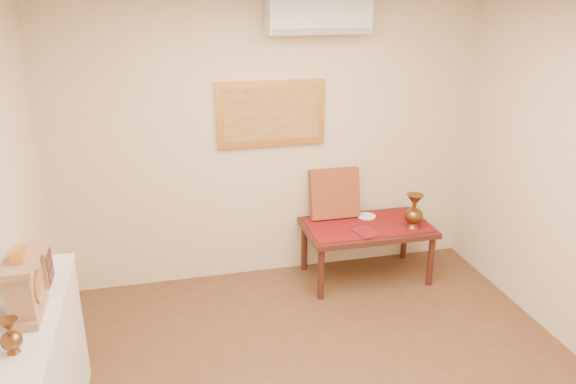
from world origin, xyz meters
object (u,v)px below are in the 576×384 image
object	(u,v)px
mantel_clock	(24,287)
low_table	(367,232)
wooden_chest	(37,266)
brass_urn_tall	(414,207)

from	to	relation	value
mantel_clock	low_table	size ratio (longest dim) A/B	0.34
wooden_chest	low_table	world-z (taller)	wooden_chest
mantel_clock	wooden_chest	xyz separation A→B (m)	(-0.00, 0.35, -0.05)
brass_urn_tall	wooden_chest	xyz separation A→B (m)	(-3.05, -1.12, 0.35)
wooden_chest	low_table	xyz separation A→B (m)	(2.65, 1.27, -0.62)
brass_urn_tall	low_table	size ratio (longest dim) A/B	0.33
low_table	brass_urn_tall	bearing A→B (deg)	-21.23
mantel_clock	low_table	world-z (taller)	mantel_clock
brass_urn_tall	wooden_chest	bearing A→B (deg)	-159.85
brass_urn_tall	wooden_chest	size ratio (longest dim) A/B	1.64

